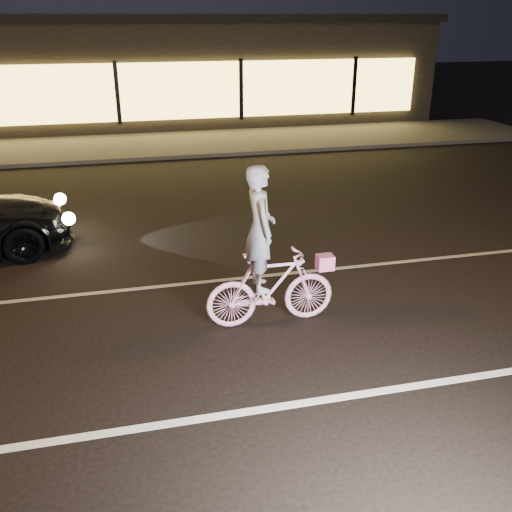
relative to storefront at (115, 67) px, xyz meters
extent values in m
plane|color=black|center=(0.00, -18.97, -2.15)|extent=(90.00, 90.00, 0.00)
cube|color=silver|center=(0.00, -20.47, -2.14)|extent=(60.00, 0.12, 0.01)
cube|color=gray|center=(0.00, -16.97, -2.14)|extent=(60.00, 0.10, 0.01)
cube|color=#383533|center=(0.00, -5.97, -2.09)|extent=(30.00, 4.00, 0.12)
cube|color=black|center=(0.00, 0.03, -0.15)|extent=(25.00, 8.00, 4.00)
cube|color=black|center=(0.00, 0.03, 1.90)|extent=(25.40, 8.40, 0.30)
cube|color=#FFD559|center=(0.00, -4.07, -0.55)|extent=(23.00, 0.15, 2.00)
cube|color=black|center=(0.00, -4.15, -0.55)|extent=(0.15, 0.08, 2.20)
cube|color=black|center=(4.50, -4.15, -0.55)|extent=(0.15, 0.08, 2.20)
cube|color=black|center=(9.00, -4.15, -0.55)|extent=(0.15, 0.08, 2.20)
imported|color=#ED45A6|center=(1.83, -18.55, -1.58)|extent=(1.88, 0.53, 1.13)
imported|color=silver|center=(1.67, -18.55, -0.67)|extent=(0.42, 0.65, 1.77)
cube|color=#DA4D91|center=(2.64, -18.55, -1.27)|extent=(0.24, 0.19, 0.21)
sphere|color=#FFF2BF|center=(-1.37, -13.75, -1.48)|extent=(0.24, 0.24, 0.24)
sphere|color=#FFF2BF|center=(-1.13, -15.06, -1.48)|extent=(0.24, 0.24, 0.24)
camera|label=1|loc=(-0.08, -25.61, 2.00)|focal=40.00mm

